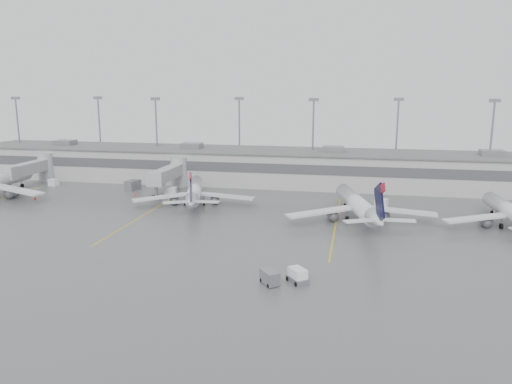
# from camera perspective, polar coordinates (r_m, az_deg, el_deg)

# --- Properties ---
(ground) EXTENTS (260.00, 260.00, 0.00)m
(ground) POSITION_cam_1_polar(r_m,az_deg,el_deg) (67.84, -6.95, -8.16)
(ground) COLOR #555558
(ground) RESTS_ON ground
(terminal) EXTENTS (152.00, 17.00, 9.45)m
(terminal) POSITION_cam_1_polar(r_m,az_deg,el_deg) (121.58, 1.65, 2.94)
(terminal) COLOR #B0AFAA
(terminal) RESTS_ON ground
(light_masts) EXTENTS (142.40, 8.00, 20.60)m
(light_masts) POSITION_cam_1_polar(r_m,az_deg,el_deg) (126.26, 2.13, 6.86)
(light_masts) COLOR gray
(light_masts) RESTS_ON ground
(jet_bridge_left) EXTENTS (4.00, 17.20, 7.00)m
(jet_bridge_left) POSITION_cam_1_polar(r_m,az_deg,el_deg) (131.95, -23.86, 2.50)
(jet_bridge_left) COLOR gray
(jet_bridge_left) RESTS_ON ground
(jet_bridge_right) EXTENTS (4.00, 17.20, 7.00)m
(jet_bridge_right) POSITION_cam_1_polar(r_m,az_deg,el_deg) (115.36, -9.51, 2.13)
(jet_bridge_right) COLOR gray
(jet_bridge_right) RESTS_ON ground
(stand_markings) EXTENTS (105.25, 40.00, 0.01)m
(stand_markings) POSITION_cam_1_polar(r_m,az_deg,el_deg) (89.85, -2.11, -3.03)
(stand_markings) COLOR gold
(stand_markings) RESTS_ON ground
(jet_mid_left) EXTENTS (23.30, 26.49, 8.78)m
(jet_mid_left) POSITION_cam_1_polar(r_m,az_deg,el_deg) (100.22, -7.07, 0.07)
(jet_mid_left) COLOR silver
(jet_mid_left) RESTS_ON ground
(jet_mid_right) EXTENTS (25.55, 29.01, 9.56)m
(jet_mid_right) POSITION_cam_1_polar(r_m,az_deg,el_deg) (89.02, 11.64, -1.44)
(jet_mid_right) COLOR silver
(jet_mid_right) RESTS_ON ground
(baggage_tug) EXTENTS (3.06, 3.24, 1.79)m
(baggage_tug) POSITION_cam_1_polar(r_m,az_deg,el_deg) (61.28, 4.77, -9.66)
(baggage_tug) COLOR white
(baggage_tug) RESTS_ON ground
(baggage_cart) EXTENTS (2.78, 2.97, 1.68)m
(baggage_cart) POSITION_cam_1_polar(r_m,az_deg,el_deg) (60.53, 1.58, -9.72)
(baggage_cart) COLOR slate
(baggage_cart) RESTS_ON ground
(gse_uld_a) EXTENTS (2.50, 1.93, 1.58)m
(gse_uld_a) POSITION_cam_1_polar(r_m,az_deg,el_deg) (128.65, -22.13, 1.03)
(gse_uld_a) COLOR white
(gse_uld_a) RESTS_ON ground
(gse_uld_b) EXTENTS (2.72, 2.02, 1.78)m
(gse_uld_b) POSITION_cam_1_polar(r_m,az_deg,el_deg) (110.19, -9.73, 0.09)
(gse_uld_b) COLOR white
(gse_uld_b) RESTS_ON ground
(gse_uld_c) EXTENTS (2.76, 2.32, 1.67)m
(gse_uld_c) POSITION_cam_1_polar(r_m,az_deg,el_deg) (101.09, 14.13, -1.21)
(gse_uld_c) COLOR white
(gse_uld_c) RESTS_ON ground
(gse_loader) EXTENTS (3.01, 3.96, 2.20)m
(gse_loader) POSITION_cam_1_polar(r_m,az_deg,el_deg) (117.67, -13.91, 0.77)
(gse_loader) COLOR slate
(gse_loader) RESTS_ON ground
(cone_a) EXTENTS (0.49, 0.49, 0.78)m
(cone_a) POSITION_cam_1_polar(r_m,az_deg,el_deg) (114.40, -23.93, -0.60)
(cone_a) COLOR #FF3805
(cone_a) RESTS_ON ground
(cone_b) EXTENTS (0.47, 0.47, 0.75)m
(cone_b) POSITION_cam_1_polar(r_m,az_deg,el_deg) (111.26, -13.69, -0.24)
(cone_b) COLOR #FF3805
(cone_b) RESTS_ON ground
(cone_c) EXTENTS (0.50, 0.50, 0.80)m
(cone_c) POSITION_cam_1_polar(r_m,az_deg,el_deg) (95.44, 9.70, -2.05)
(cone_c) COLOR #FF3805
(cone_c) RESTS_ON ground
(cone_d) EXTENTS (0.39, 0.39, 0.62)m
(cone_d) POSITION_cam_1_polar(r_m,az_deg,el_deg) (102.77, 25.70, -2.13)
(cone_d) COLOR #FF3805
(cone_d) RESTS_ON ground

